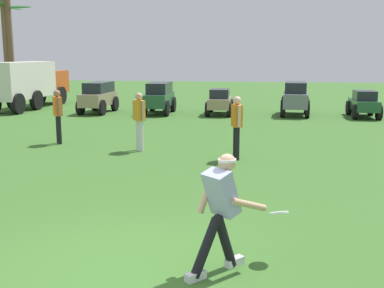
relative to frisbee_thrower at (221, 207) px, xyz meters
name	(u,v)px	position (x,y,z in m)	size (l,w,h in m)	color
ground_plane	(124,275)	(-1.12, -0.25, -0.80)	(80.00, 80.00, 0.00)	#396728
frisbee_thrower	(221,207)	(0.00, 0.00, 0.00)	(0.94, 0.73, 1.43)	black
frisbee_in_flight	(279,213)	(0.70, 0.45, -0.19)	(0.32, 0.32, 0.10)	white
teammate_near_sideline	(139,116)	(-2.71, 7.02, 0.14)	(0.39, 0.41, 1.56)	silver
teammate_midfield	(237,122)	(-0.08, 6.26, 0.14)	(0.30, 0.49, 1.56)	black
teammate_deep	(58,111)	(-5.27, 7.69, 0.14)	(0.36, 0.44, 1.56)	black
parked_car_slot_a	(98,96)	(-6.54, 15.06, -0.08)	(1.23, 2.44, 1.34)	#998466
parked_car_slot_b	(159,97)	(-3.82, 15.12, -0.08)	(1.15, 2.40, 1.34)	#235133
parked_car_slot_c	(220,101)	(-1.17, 15.09, -0.24)	(1.09, 2.20, 1.10)	#998466
parked_car_slot_d	(295,98)	(2.01, 15.28, -0.06)	(1.32, 2.41, 1.40)	slate
parked_car_slot_e	(364,104)	(4.74, 14.99, -0.24)	(1.11, 2.21, 1.10)	#235133
box_truck	(30,82)	(-10.29, 16.30, 0.43)	(1.58, 5.94, 2.20)	#CC4C19
palm_tree_far_left	(5,41)	(-13.48, 20.16, 2.48)	(3.14, 3.13, 5.49)	brown
palm_tree_left_of_centre	(9,22)	(-13.26, 20.25, 3.48)	(3.71, 3.22, 7.21)	brown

